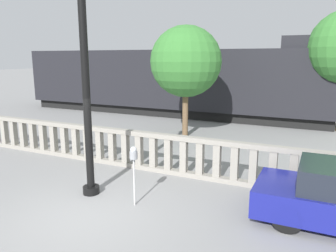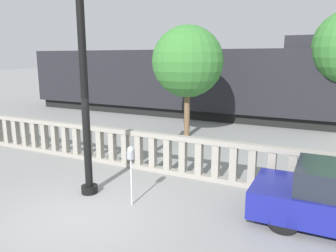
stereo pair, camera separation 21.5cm
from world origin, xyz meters
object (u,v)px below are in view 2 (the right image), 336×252
at_px(lamppost, 84,80).
at_px(train_near, 173,81).
at_px(train_far, 238,74).
at_px(parking_meter, 131,157).
at_px(tree_left, 188,62).

xyz_separation_m(lamppost, train_near, (-3.30, 11.98, -0.90)).
xyz_separation_m(lamppost, train_far, (-2.31, 23.88, -0.94)).
relative_size(parking_meter, train_near, 0.08).
xyz_separation_m(parking_meter, train_far, (-3.69, 23.99, 0.82)).
bearing_deg(tree_left, train_near, 121.57).
height_order(lamppost, train_far, lamppost).
height_order(parking_meter, train_near, train_near).
relative_size(parking_meter, tree_left, 0.30).
distance_m(lamppost, train_far, 24.01).
xyz_separation_m(train_far, tree_left, (2.12, -16.95, 1.29)).
relative_size(train_far, tree_left, 4.12).
xyz_separation_m(lamppost, parking_meter, (1.38, -0.11, -1.76)).
xyz_separation_m(train_near, tree_left, (3.11, -5.06, 1.25)).
xyz_separation_m(parking_meter, tree_left, (-1.58, 7.04, 2.11)).
bearing_deg(tree_left, train_far, 97.12).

